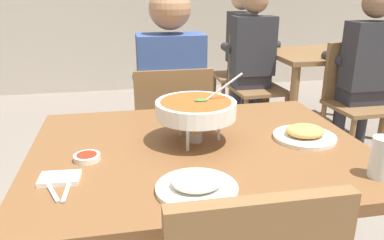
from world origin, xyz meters
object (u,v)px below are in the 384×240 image
at_px(sauce_dish, 87,157).
at_px(patron_bg_right, 365,65).
at_px(curry_bowl, 196,109).
at_px(chair_bg_left, 246,69).
at_px(appetizer_plate, 305,134).
at_px(drink_glass, 381,160).
at_px(chair_bg_middle, 254,79).
at_px(patron_bg_middle, 251,54).
at_px(dining_table_far, 324,67).
at_px(dining_table_main, 199,171).
at_px(chair_diner_main, 172,132).
at_px(rice_plate, 197,185).
at_px(chair_bg_right, 355,94).
at_px(diner_main, 170,91).
at_px(patron_bg_left, 244,46).

bearing_deg(sauce_dish, patron_bg_right, 34.17).
height_order(curry_bowl, chair_bg_left, curry_bowl).
height_order(appetizer_plate, drink_glass, drink_glass).
distance_m(chair_bg_middle, patron_bg_middle, 0.24).
relative_size(drink_glass, dining_table_far, 0.13).
xyz_separation_m(dining_table_main, curry_bowl, (-0.01, 0.04, 0.23)).
distance_m(chair_diner_main, chair_bg_middle, 1.49).
relative_size(appetizer_plate, drink_glass, 1.85).
bearing_deg(patron_bg_middle, chair_diner_main, -127.12).
distance_m(sauce_dish, drink_glass, 0.95).
height_order(rice_plate, chair_bg_middle, chair_bg_middle).
distance_m(drink_glass, dining_table_far, 2.44).
bearing_deg(rice_plate, chair_bg_middle, 66.10).
xyz_separation_m(dining_table_main, chair_bg_right, (1.52, 1.30, -0.13)).
distance_m(chair_bg_right, patron_bg_middle, 0.92).
relative_size(diner_main, patron_bg_middle, 1.00).
distance_m(diner_main, curry_bowl, 0.76).
relative_size(diner_main, drink_glass, 10.08).
height_order(drink_glass, patron_bg_middle, patron_bg_middle).
bearing_deg(chair_bg_left, drink_glass, -100.31).
distance_m(dining_table_far, patron_bg_middle, 0.70).
height_order(rice_plate, chair_bg_right, chair_bg_right).
bearing_deg(dining_table_main, patron_bg_middle, 65.53).
height_order(diner_main, dining_table_far, diner_main).
bearing_deg(drink_glass, curry_bowl, 142.77).
relative_size(diner_main, curry_bowl, 3.94).
relative_size(chair_bg_middle, patron_bg_middle, 0.69).
relative_size(chair_diner_main, patron_bg_left, 0.69).
distance_m(dining_table_main, chair_diner_main, 0.78).
height_order(curry_bowl, dining_table_far, curry_bowl).
relative_size(rice_plate, dining_table_far, 0.24).
height_order(dining_table_main, drink_glass, drink_glass).
bearing_deg(drink_glass, chair_diner_main, 114.29).
xyz_separation_m(chair_bg_left, patron_bg_left, (-0.04, -0.02, 0.24)).
bearing_deg(chair_bg_middle, diner_main, -129.01).
distance_m(rice_plate, drink_glass, 0.58).
relative_size(dining_table_main, rice_plate, 5.11).
height_order(chair_diner_main, drink_glass, chair_diner_main).
bearing_deg(curry_bowl, patron_bg_middle, 64.89).
bearing_deg(patron_bg_middle, sauce_dish, -122.99).
bearing_deg(diner_main, patron_bg_right, 17.36).
relative_size(curry_bowl, drink_glass, 2.56).
xyz_separation_m(rice_plate, chair_bg_right, (1.59, 1.62, -0.26)).
distance_m(sauce_dish, dining_table_far, 2.73).
xyz_separation_m(curry_bowl, appetizer_plate, (0.42, -0.05, -0.11)).
height_order(chair_bg_left, patron_bg_middle, patron_bg_middle).
xyz_separation_m(dining_table_main, sauce_dish, (-0.40, -0.05, 0.12)).
relative_size(dining_table_main, chair_bg_middle, 1.36).
height_order(curry_bowl, chair_bg_right, curry_bowl).
bearing_deg(rice_plate, dining_table_far, 53.11).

